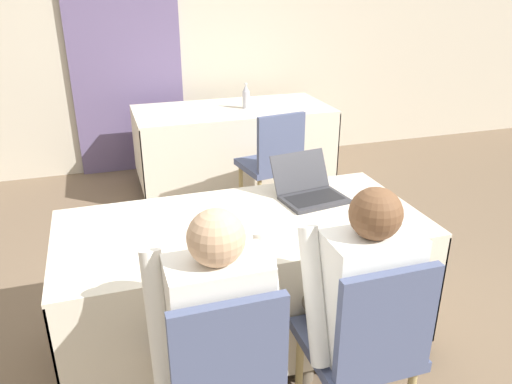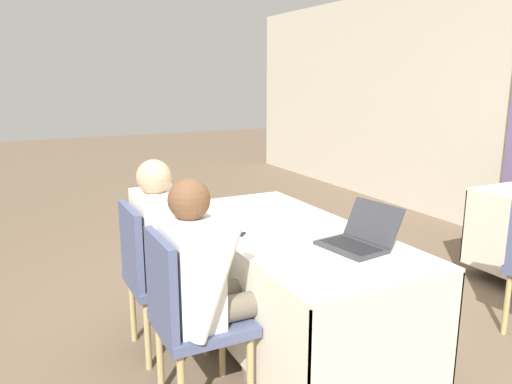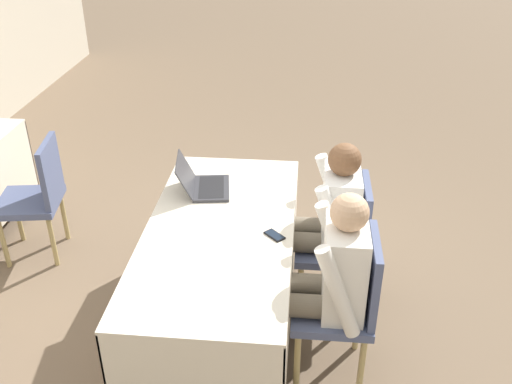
{
  "view_description": "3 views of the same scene",
  "coord_description": "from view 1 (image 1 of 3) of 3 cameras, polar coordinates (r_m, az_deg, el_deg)",
  "views": [
    {
      "loc": [
        -0.62,
        -2.14,
        1.87
      ],
      "look_at": [
        0.0,
        -0.21,
        1.0
      ],
      "focal_mm": 35.0,
      "sensor_mm": 36.0,
      "label": 1
    },
    {
      "loc": [
        2.44,
        -1.45,
        1.63
      ],
      "look_at": [
        0.0,
        -0.21,
        1.0
      ],
      "focal_mm": 35.0,
      "sensor_mm": 36.0,
      "label": 2
    },
    {
      "loc": [
        -2.76,
        -0.47,
        2.57
      ],
      "look_at": [
        0.0,
        -0.21,
        1.0
      ],
      "focal_mm": 40.0,
      "sensor_mm": 36.0,
      "label": 3
    }
  ],
  "objects": [
    {
      "name": "chair_near_right",
      "position": [
        2.16,
        12.44,
        -16.38
      ],
      "size": [
        0.44,
        0.44,
        0.92
      ],
      "rotation": [
        0.0,
        0.0,
        3.14
      ],
      "color": "tan",
      "rests_on": "ground_plane"
    },
    {
      "name": "water_bottle",
      "position": [
        4.72,
        -1.16,
        10.8
      ],
      "size": [
        0.07,
        0.07,
        0.23
      ],
      "color": "#B7B7C1",
      "rests_on": "conference_table_far"
    },
    {
      "name": "person_white_shirt",
      "position": [
        2.14,
        11.42,
        -11.44
      ],
      "size": [
        0.5,
        0.52,
        1.18
      ],
      "rotation": [
        0.0,
        0.0,
        3.14
      ],
      "color": "#665B4C",
      "rests_on": "ground_plane"
    },
    {
      "name": "ground_plane",
      "position": [
        2.91,
        -1.35,
        -16.75
      ],
      "size": [
        24.0,
        24.0,
        0.0
      ],
      "primitive_type": "plane",
      "color": "brown"
    },
    {
      "name": "conference_table_far",
      "position": [
        4.8,
        -2.64,
        7.51
      ],
      "size": [
        1.83,
        0.87,
        0.75
      ],
      "color": "beige",
      "rests_on": "ground_plane"
    },
    {
      "name": "person_checkered_shirt",
      "position": [
        1.96,
        -4.75,
        -14.72
      ],
      "size": [
        0.5,
        0.52,
        1.18
      ],
      "rotation": [
        0.0,
        0.0,
        3.14
      ],
      "color": "#665B4C",
      "rests_on": "ground_plane"
    },
    {
      "name": "chair_near_left",
      "position": [
        1.98,
        -3.84,
        -20.14
      ],
      "size": [
        0.44,
        0.44,
        0.92
      ],
      "rotation": [
        0.0,
        0.0,
        3.14
      ],
      "color": "tan",
      "rests_on": "ground_plane"
    },
    {
      "name": "paper_beside_laptop",
      "position": [
        2.44,
        2.37,
        -4.16
      ],
      "size": [
        0.3,
        0.35,
        0.0
      ],
      "rotation": [
        0.0,
        0.0,
        0.36
      ],
      "color": "white",
      "rests_on": "conference_table_near"
    },
    {
      "name": "wall_back",
      "position": [
        5.28,
        -11.54,
        17.12
      ],
      "size": [
        12.0,
        0.06,
        2.7
      ],
      "color": "beige",
      "rests_on": "ground_plane"
    },
    {
      "name": "conference_table_near",
      "position": [
        2.58,
        -1.47,
        -6.92
      ],
      "size": [
        1.83,
        0.87,
        0.75
      ],
      "color": "beige",
      "rests_on": "ground_plane"
    },
    {
      "name": "cell_phone",
      "position": [
        2.21,
        -0.6,
        -7.13
      ],
      "size": [
        0.13,
        0.13,
        0.01
      ],
      "rotation": [
        0.0,
        0.0,
        -0.8
      ],
      "color": "black",
      "rests_on": "conference_table_near"
    },
    {
      "name": "laptop",
      "position": [
        2.76,
        6.19,
        0.14
      ],
      "size": [
        0.38,
        0.37,
        0.22
      ],
      "rotation": [
        0.0,
        0.0,
        0.14
      ],
      "color": "#333338",
      "rests_on": "conference_table_near"
    },
    {
      "name": "curtain_panel",
      "position": [
        5.2,
        -14.85,
        16.46
      ],
      "size": [
        1.08,
        0.04,
        2.65
      ],
      "color": "slate",
      "rests_on": "ground_plane"
    },
    {
      "name": "chair_far_spare",
      "position": [
        4.06,
        1.98,
        3.67
      ],
      "size": [
        0.5,
        0.5,
        0.92
      ],
      "rotation": [
        0.0,
        0.0,
        3.3
      ],
      "color": "tan",
      "rests_on": "ground_plane"
    }
  ]
}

